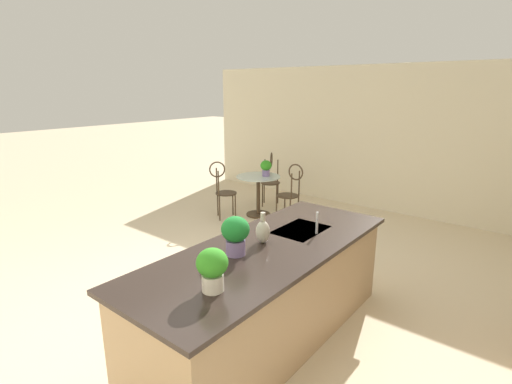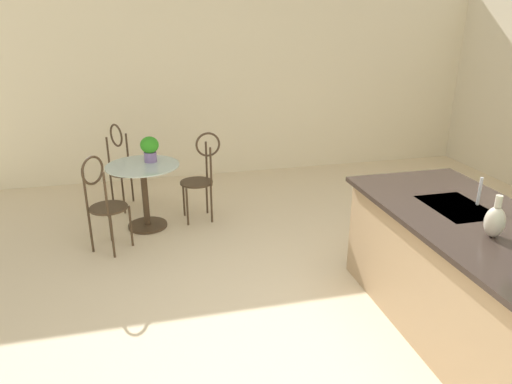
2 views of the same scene
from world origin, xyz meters
The scene contains 10 objects.
ground_plane centered at (0.00, 0.00, 0.00)m, with size 40.00×40.00×0.00m, color beige.
wall_left_window centered at (-4.26, 0.00, 1.35)m, with size 0.12×7.80×2.70m, color beige.
kitchen_island centered at (0.30, 0.85, 0.46)m, with size 2.80×1.06×0.92m.
bistro_table centered at (-2.48, -1.45, 0.45)m, with size 0.80×0.80×0.74m.
chair_near_window centered at (-3.18, -1.69, 0.57)m, with size 0.52×0.52×1.04m.
chair_by_island centered at (-1.97, -1.85, 0.57)m, with size 0.53×0.53×1.04m.
chair_toward_desk centered at (-2.57, -0.80, 0.57)m, with size 0.40×0.49×1.04m.
sink_faucet centered at (-0.25, 1.03, 1.03)m, with size 0.02×0.02×0.22m, color #B2B5BA.
potted_plant_on_table centered at (-2.59, -1.36, 0.90)m, with size 0.20×0.20×0.29m.
vase_on_counter centered at (0.25, 0.76, 1.03)m, with size 0.13×0.13×0.29m.
Camera 2 is at (2.60, -1.41, 2.29)m, focal length 33.16 mm.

